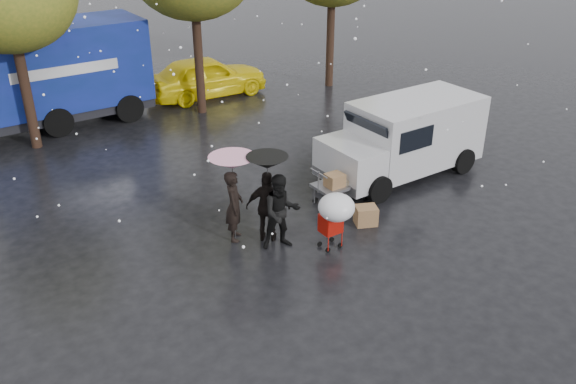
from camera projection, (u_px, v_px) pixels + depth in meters
ground at (302, 251)px, 14.25m from camera, size 90.00×90.00×0.00m
person_pink at (234, 206)px, 14.36m from camera, size 0.71×0.78×1.78m
person_middle at (281, 212)px, 14.02m from camera, size 1.08×0.95×1.85m
person_black at (268, 207)px, 14.32m from camera, size 1.09×0.98×1.78m
umbrella_pink at (232, 163)px, 13.85m from camera, size 1.10×1.10×2.16m
umbrella_black at (267, 163)px, 13.80m from camera, size 0.98×0.98×2.18m
vendor_cart at (344, 177)px, 16.16m from camera, size 1.52×0.80×1.27m
shopping_cart at (336, 210)px, 13.81m from camera, size 0.84×0.84×1.46m
white_van at (406, 137)px, 17.54m from camera, size 4.91×2.18×2.20m
blue_truck at (32, 79)px, 20.59m from camera, size 8.30×2.60×3.50m
box_ground_near at (366, 215)px, 15.27m from camera, size 0.66×0.61×0.48m
box_ground_far at (347, 180)px, 17.22m from camera, size 0.53×0.44×0.38m
yellow_taxi at (207, 76)px, 24.18m from camera, size 4.85×2.11×1.63m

